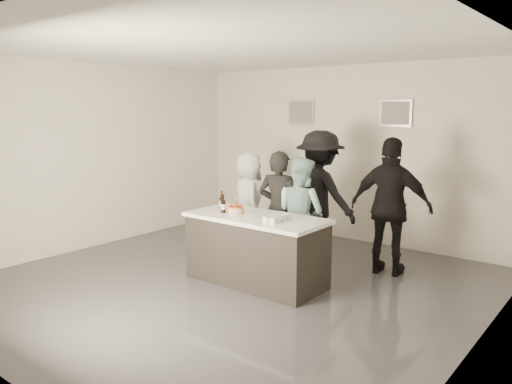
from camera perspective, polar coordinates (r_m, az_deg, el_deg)
floor at (r=6.70m, az=-2.70°, el=-10.32°), size 6.00×6.00×0.00m
ceiling at (r=6.34m, az=-2.91°, el=16.11°), size 6.00×6.00×0.00m
wall_back at (r=8.82m, az=10.14°, el=4.34°), size 6.00×0.04×3.00m
wall_left at (r=8.61m, az=-18.07°, el=3.90°), size 0.04×6.00×3.00m
wall_right at (r=4.94m, az=24.44°, el=-0.29°), size 0.04×6.00×3.00m
picture_left at (r=9.22m, az=5.19°, el=9.03°), size 0.54×0.04×0.44m
picture_right at (r=8.37m, az=15.68°, el=8.68°), size 0.54×0.04×0.44m
bar_counter at (r=6.56m, az=0.01°, el=-6.59°), size 1.86×0.86×0.90m
cake at (r=6.60m, az=-2.30°, el=-2.15°), size 0.22×0.22×0.08m
beer_bottle_a at (r=6.85m, az=-3.93°, el=-0.94°), size 0.07×0.07×0.26m
beer_bottle_b at (r=6.62m, az=-3.79°, el=-1.30°), size 0.07×0.07×0.26m
tumbler_cluster at (r=6.17m, az=2.42°, el=-2.96°), size 0.19×0.40×0.08m
candles at (r=6.45m, az=-3.63°, el=-2.74°), size 0.24×0.08×0.01m
person_main_black at (r=7.11m, az=2.63°, el=-2.06°), size 0.69×0.54×1.69m
person_main_blue at (r=7.08m, az=5.09°, el=-2.47°), size 0.88×0.74×1.61m
person_guest_left at (r=8.17m, az=-0.83°, el=-0.97°), size 0.91×0.87×1.57m
person_guest_right at (r=7.05m, az=15.15°, el=-1.64°), size 1.16×0.61×1.90m
person_guest_back at (r=7.66m, az=7.26°, el=-0.31°), size 1.36×0.91×1.95m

